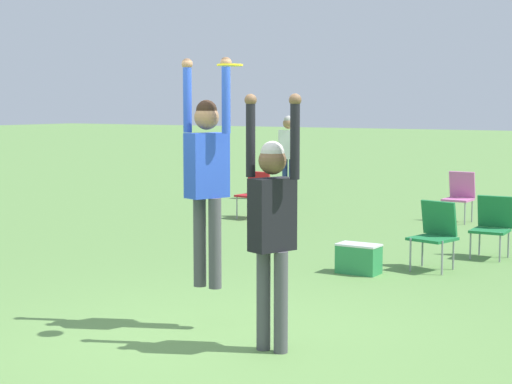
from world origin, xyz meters
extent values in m
plane|color=#608C47|center=(0.00, 0.00, 0.00)|extent=(120.00, 120.00, 0.00)
cylinder|color=#4C4C51|center=(-0.42, 0.28, 0.81)|extent=(0.12, 0.12, 0.85)
cylinder|color=#4C4C51|center=(-0.25, 0.28, 0.81)|extent=(0.12, 0.12, 0.85)
cube|color=blue|center=(-0.34, 0.28, 1.53)|extent=(0.32, 0.43, 0.60)
sphere|color=#9E704C|center=(-0.34, 0.28, 1.98)|extent=(0.23, 0.23, 0.23)
sphere|color=black|center=(-0.34, 0.28, 2.04)|extent=(0.19, 0.19, 0.19)
cylinder|color=blue|center=(-0.55, 0.28, 2.15)|extent=(0.08, 0.08, 0.63)
sphere|color=#9E704C|center=(-0.55, 0.28, 2.47)|extent=(0.10, 0.10, 0.10)
cylinder|color=blue|center=(-0.12, 0.28, 2.15)|extent=(0.08, 0.08, 0.63)
sphere|color=#9E704C|center=(-0.12, 0.28, 2.47)|extent=(0.10, 0.10, 0.10)
cylinder|color=#4C4C51|center=(0.48, -0.05, 0.43)|extent=(0.12, 0.12, 0.87)
cylinder|color=#4C4C51|center=(0.66, -0.05, 0.43)|extent=(0.12, 0.12, 0.87)
cube|color=black|center=(0.57, -0.05, 1.18)|extent=(0.32, 0.43, 0.61)
sphere|color=brown|center=(0.57, -0.05, 1.63)|extent=(0.24, 0.24, 0.24)
sphere|color=#B7B2AD|center=(0.57, -0.05, 1.69)|extent=(0.20, 0.20, 0.20)
cylinder|color=black|center=(0.35, -0.05, 1.81)|extent=(0.08, 0.08, 0.65)
sphere|color=brown|center=(0.35, -0.05, 2.13)|extent=(0.10, 0.10, 0.10)
cylinder|color=black|center=(0.78, -0.05, 1.81)|extent=(0.08, 0.08, 0.65)
sphere|color=brown|center=(0.78, -0.05, 2.13)|extent=(0.10, 0.10, 0.10)
cylinder|color=yellow|center=(0.09, 0.02, 2.43)|extent=(0.23, 0.23, 0.02)
cylinder|color=gray|center=(-4.27, 6.77, 0.22)|extent=(0.02, 0.02, 0.44)
cylinder|color=gray|center=(-3.84, 6.77, 0.22)|extent=(0.02, 0.02, 0.44)
cylinder|color=gray|center=(-4.27, 7.19, 0.22)|extent=(0.02, 0.02, 0.44)
cylinder|color=gray|center=(-3.84, 7.19, 0.22)|extent=(0.02, 0.02, 0.44)
cube|color=#B21E23|center=(-4.05, 6.98, 0.42)|extent=(0.54, 0.54, 0.04)
cube|color=#B21E23|center=(-4.05, 7.21, 0.65)|extent=(0.50, 0.15, 0.41)
cylinder|color=gray|center=(0.64, 5.06, 0.20)|extent=(0.02, 0.02, 0.40)
cylinder|color=gray|center=(1.04, 5.06, 0.20)|extent=(0.02, 0.02, 0.40)
cylinder|color=gray|center=(0.64, 5.46, 0.20)|extent=(0.02, 0.02, 0.40)
cylinder|color=gray|center=(1.04, 5.46, 0.20)|extent=(0.02, 0.02, 0.40)
cube|color=#1E753D|center=(0.84, 5.26, 0.38)|extent=(0.49, 0.49, 0.04)
cube|color=#1E753D|center=(0.84, 5.48, 0.62)|extent=(0.48, 0.13, 0.44)
cylinder|color=gray|center=(-0.89, 8.26, 0.21)|extent=(0.02, 0.02, 0.42)
cylinder|color=gray|center=(-0.50, 8.26, 0.21)|extent=(0.02, 0.02, 0.42)
cylinder|color=gray|center=(-0.89, 8.66, 0.21)|extent=(0.02, 0.02, 0.42)
cylinder|color=gray|center=(-0.50, 8.66, 0.21)|extent=(0.02, 0.02, 0.42)
cube|color=#C666A3|center=(-0.70, 8.46, 0.41)|extent=(0.47, 0.47, 0.04)
cube|color=#C666A3|center=(-0.70, 8.67, 0.66)|extent=(0.47, 0.13, 0.47)
cylinder|color=gray|center=(0.27, 3.83, 0.21)|extent=(0.02, 0.02, 0.42)
cylinder|color=gray|center=(0.68, 3.83, 0.21)|extent=(0.02, 0.02, 0.42)
cylinder|color=gray|center=(0.27, 4.24, 0.21)|extent=(0.02, 0.02, 0.42)
cylinder|color=gray|center=(0.68, 4.24, 0.21)|extent=(0.02, 0.02, 0.42)
cube|color=#1E753D|center=(0.47, 4.04, 0.41)|extent=(0.58, 0.58, 0.04)
cube|color=#1E753D|center=(0.47, 4.26, 0.65)|extent=(0.50, 0.22, 0.44)
cylinder|color=navy|center=(-5.17, 10.08, 0.44)|extent=(0.12, 0.12, 0.89)
cylinder|color=navy|center=(-5.01, 10.08, 0.44)|extent=(0.12, 0.12, 0.89)
cube|color=white|center=(-5.09, 10.08, 1.20)|extent=(0.42, 0.35, 0.63)
sphere|color=#9E704C|center=(-5.09, 10.08, 1.67)|extent=(0.24, 0.24, 0.24)
sphere|color=#B7B2AD|center=(-5.09, 10.08, 1.73)|extent=(0.20, 0.20, 0.20)
cylinder|color=white|center=(-5.30, 10.08, 1.19)|extent=(0.08, 0.08, 0.67)
sphere|color=#9E704C|center=(-5.30, 10.08, 0.85)|extent=(0.10, 0.10, 0.10)
cylinder|color=white|center=(-4.88, 10.08, 1.19)|extent=(0.08, 0.08, 0.67)
sphere|color=#9E704C|center=(-4.88, 10.08, 0.85)|extent=(0.10, 0.10, 0.10)
cube|color=#2D8C4C|center=(-0.24, 3.38, 0.17)|extent=(0.52, 0.29, 0.35)
cube|color=silver|center=(-0.24, 3.38, 0.36)|extent=(0.53, 0.30, 0.02)
camera|label=1|loc=(4.22, -6.16, 2.11)|focal=60.00mm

